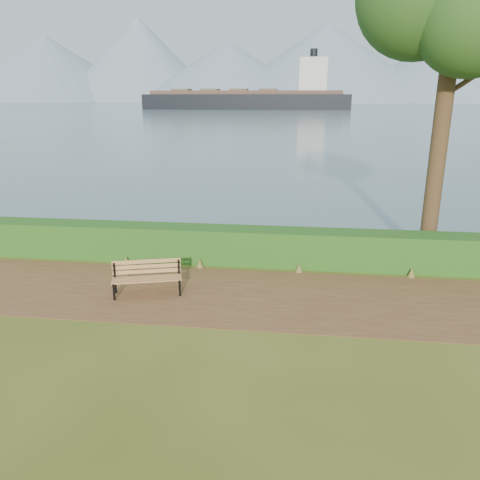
# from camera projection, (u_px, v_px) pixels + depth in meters

# --- Properties ---
(ground) EXTENTS (140.00, 140.00, 0.00)m
(ground) POSITION_uv_depth(u_px,v_px,m) (228.00, 301.00, 10.76)
(ground) COLOR #454F16
(ground) RESTS_ON ground
(path) EXTENTS (40.00, 3.40, 0.01)m
(path) POSITION_uv_depth(u_px,v_px,m) (230.00, 295.00, 11.05)
(path) COLOR brown
(path) RESTS_ON ground
(hedge) EXTENTS (32.00, 0.85, 1.00)m
(hedge) POSITION_uv_depth(u_px,v_px,m) (242.00, 246.00, 13.08)
(hedge) COLOR #164112
(hedge) RESTS_ON ground
(water) EXTENTS (700.00, 510.00, 0.00)m
(water) POSITION_uv_depth(u_px,v_px,m) (299.00, 105.00, 257.28)
(water) COLOR #485F75
(water) RESTS_ON ground
(mountains) EXTENTS (585.00, 190.00, 70.00)m
(mountains) POSITION_uv_depth(u_px,v_px,m) (290.00, 67.00, 388.73)
(mountains) COLOR slate
(mountains) RESTS_ON ground
(bench) EXTENTS (1.67, 0.90, 0.81)m
(bench) POSITION_uv_depth(u_px,v_px,m) (147.00, 275.00, 11.03)
(bench) COLOR black
(bench) RESTS_ON ground
(cargo_ship) EXTENTS (73.37, 11.89, 22.26)m
(cargo_ship) POSITION_uv_depth(u_px,v_px,m) (253.00, 100.00, 167.13)
(cargo_ship) COLOR black
(cargo_ship) RESTS_ON ground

